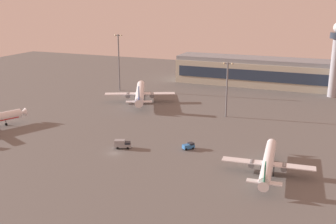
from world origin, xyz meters
TOP-DOWN VIEW (x-y plane):
  - ground_plane at (0.00, 0.00)m, footprint 416.00×416.00m
  - terminal_building at (38.69, 131.15)m, footprint 126.41×22.40m
  - control_tower at (66.34, 115.73)m, footprint 8.00×8.00m
  - airplane_taxiway_distant at (50.87, 3.02)m, footprint 27.51×35.29m
  - airplane_terminal_side at (-23.27, 67.63)m, footprint 33.78×42.74m
  - catering_truck at (0.23, 5.32)m, footprint 6.12×4.32m
  - baggage_tractor at (22.08, 13.27)m, footprint 4.14×4.45m
  - apron_light_west at (23.86, 57.64)m, footprint 4.80×0.90m
  - apron_light_central at (-45.40, 86.58)m, footprint 4.80×0.90m

SIDE VIEW (x-z plane):
  - ground_plane at x=0.00m, z-range 0.00..0.00m
  - baggage_tractor at x=22.08m, z-range 0.05..2.30m
  - catering_truck at x=0.23m, z-range 0.05..3.10m
  - airplane_taxiway_distant at x=50.87m, z-range -1.10..7.94m
  - airplane_terminal_side at x=-23.27m, z-range -1.42..10.22m
  - terminal_building at x=38.69m, z-range -0.11..16.29m
  - apron_light_west at x=23.86m, z-range 1.82..26.10m
  - apron_light_central at x=-45.40m, z-range 1.91..33.39m
  - control_tower at x=66.34m, z-range 3.02..42.08m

